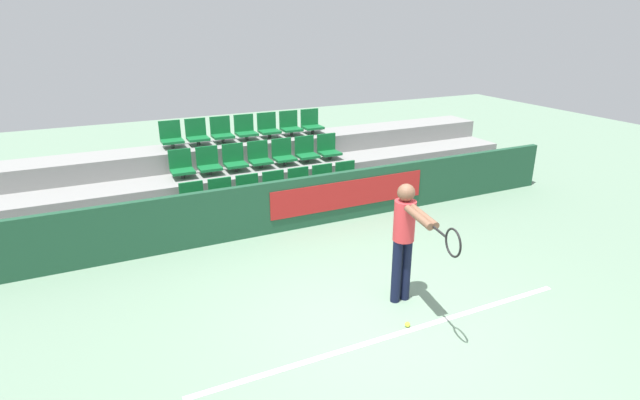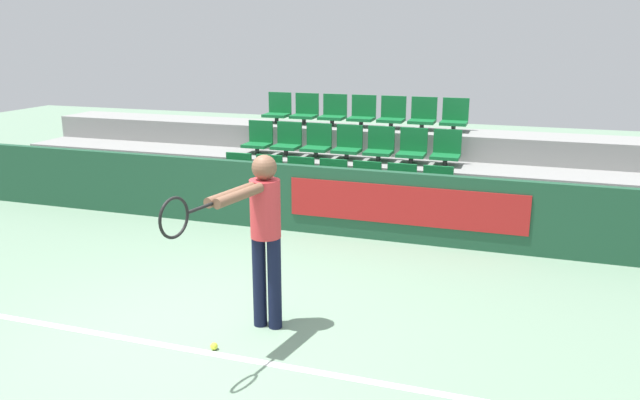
{
  "view_description": "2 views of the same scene",
  "coord_description": "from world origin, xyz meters",
  "px_view_note": "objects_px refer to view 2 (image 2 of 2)",
  "views": [
    {
      "loc": [
        -3.08,
        -4.53,
        3.66
      ],
      "look_at": [
        -0.04,
        1.85,
        1.06
      ],
      "focal_mm": 28.0,
      "sensor_mm": 36.0,
      "label": 1
    },
    {
      "loc": [
        2.69,
        -4.65,
        2.74
      ],
      "look_at": [
        0.49,
        1.92,
        0.87
      ],
      "focal_mm": 35.0,
      "sensor_mm": 36.0,
      "label": 2
    }
  ],
  "objects_px": {
    "stadium_chair_1": "(267,176)",
    "stadium_chair_11": "(380,147)",
    "stadium_chair_2": "(299,178)",
    "stadium_chair_16": "(333,112)",
    "stadium_chair_7": "(259,140)",
    "stadium_chair_18": "(392,115)",
    "stadium_chair_0": "(237,173)",
    "stadium_chair_10": "(348,145)",
    "stadium_chair_4": "(365,183)",
    "tennis_ball": "(214,346)",
    "stadium_chair_13": "(446,150)",
    "stadium_chair_9": "(317,143)",
    "stadium_chair_15": "(305,111)",
    "stadium_chair_12": "(412,148)",
    "stadium_chair_5": "(400,186)",
    "stadium_chair_17": "(362,114)",
    "stadium_chair_14": "(278,110)",
    "stadium_chair_20": "(455,117)",
    "stadium_chair_19": "(423,116)",
    "stadium_chair_8": "(287,141)",
    "stadium_chair_3": "(331,181)",
    "stadium_chair_6": "(437,189)"
  },
  "relations": [
    {
      "from": "stadium_chair_16",
      "to": "stadium_chair_20",
      "type": "bearing_deg",
      "value": 0.0
    },
    {
      "from": "stadium_chair_20",
      "to": "stadium_chair_14",
      "type": "bearing_deg",
      "value": 180.0
    },
    {
      "from": "stadium_chair_9",
      "to": "stadium_chair_13",
      "type": "distance_m",
      "value": 2.07
    },
    {
      "from": "stadium_chair_0",
      "to": "stadium_chair_9",
      "type": "xyz_separation_m",
      "value": [
        1.03,
        0.87,
        0.39
      ]
    },
    {
      "from": "stadium_chair_18",
      "to": "tennis_ball",
      "type": "bearing_deg",
      "value": -93.09
    },
    {
      "from": "stadium_chair_17",
      "to": "stadium_chair_19",
      "type": "distance_m",
      "value": 1.03
    },
    {
      "from": "stadium_chair_10",
      "to": "stadium_chair_4",
      "type": "bearing_deg",
      "value": -59.3
    },
    {
      "from": "stadium_chair_1",
      "to": "stadium_chair_4",
      "type": "distance_m",
      "value": 1.55
    },
    {
      "from": "stadium_chair_12",
      "to": "stadium_chair_18",
      "type": "bearing_deg",
      "value": 120.7
    },
    {
      "from": "stadium_chair_6",
      "to": "stadium_chair_16",
      "type": "xyz_separation_m",
      "value": [
        -2.07,
        1.74,
        0.79
      ]
    },
    {
      "from": "stadium_chair_5",
      "to": "stadium_chair_11",
      "type": "height_order",
      "value": "stadium_chair_11"
    },
    {
      "from": "stadium_chair_0",
      "to": "stadium_chair_10",
      "type": "bearing_deg",
      "value": 29.31
    },
    {
      "from": "stadium_chair_13",
      "to": "tennis_ball",
      "type": "distance_m",
      "value": 5.25
    },
    {
      "from": "stadium_chair_14",
      "to": "stadium_chair_18",
      "type": "distance_m",
      "value": 2.07
    },
    {
      "from": "stadium_chair_6",
      "to": "stadium_chair_18",
      "type": "height_order",
      "value": "stadium_chair_18"
    },
    {
      "from": "stadium_chair_8",
      "to": "stadium_chair_9",
      "type": "distance_m",
      "value": 0.52
    },
    {
      "from": "stadium_chair_20",
      "to": "stadium_chair_19",
      "type": "bearing_deg",
      "value": 180.0
    },
    {
      "from": "stadium_chair_0",
      "to": "stadium_chair_17",
      "type": "height_order",
      "value": "stadium_chair_17"
    },
    {
      "from": "stadium_chair_5",
      "to": "stadium_chair_16",
      "type": "relative_size",
      "value": 1.0
    },
    {
      "from": "stadium_chair_5",
      "to": "tennis_ball",
      "type": "height_order",
      "value": "stadium_chair_5"
    },
    {
      "from": "stadium_chair_11",
      "to": "stadium_chair_17",
      "type": "xyz_separation_m",
      "value": [
        -0.52,
        0.87,
        0.39
      ]
    },
    {
      "from": "stadium_chair_3",
      "to": "stadium_chair_8",
      "type": "distance_m",
      "value": 1.41
    },
    {
      "from": "stadium_chair_1",
      "to": "stadium_chair_11",
      "type": "distance_m",
      "value": 1.82
    },
    {
      "from": "stadium_chair_10",
      "to": "stadium_chair_20",
      "type": "xyz_separation_m",
      "value": [
        1.55,
        0.87,
        0.39
      ]
    },
    {
      "from": "stadium_chair_13",
      "to": "stadium_chair_16",
      "type": "height_order",
      "value": "stadium_chair_16"
    },
    {
      "from": "stadium_chair_4",
      "to": "stadium_chair_20",
      "type": "distance_m",
      "value": 2.17
    },
    {
      "from": "stadium_chair_2",
      "to": "stadium_chair_16",
      "type": "bearing_deg",
      "value": 90.0
    },
    {
      "from": "stadium_chair_13",
      "to": "stadium_chair_14",
      "type": "relative_size",
      "value": 1.0
    },
    {
      "from": "stadium_chair_18",
      "to": "stadium_chair_11",
      "type": "bearing_deg",
      "value": -90.0
    },
    {
      "from": "stadium_chair_2",
      "to": "stadium_chair_13",
      "type": "bearing_deg",
      "value": 22.83
    },
    {
      "from": "stadium_chair_4",
      "to": "stadium_chair_7",
      "type": "distance_m",
      "value": 2.28
    },
    {
      "from": "stadium_chair_5",
      "to": "stadium_chair_19",
      "type": "relative_size",
      "value": 1.0
    },
    {
      "from": "stadium_chair_15",
      "to": "stadium_chair_14",
      "type": "bearing_deg",
      "value": 180.0
    },
    {
      "from": "stadium_chair_2",
      "to": "stadium_chair_15",
      "type": "bearing_deg",
      "value": 106.53
    },
    {
      "from": "stadium_chair_6",
      "to": "stadium_chair_10",
      "type": "height_order",
      "value": "stadium_chair_10"
    },
    {
      "from": "stadium_chair_6",
      "to": "stadium_chair_11",
      "type": "relative_size",
      "value": 1.0
    },
    {
      "from": "stadium_chair_10",
      "to": "stadium_chair_12",
      "type": "relative_size",
      "value": 1.0
    },
    {
      "from": "stadium_chair_6",
      "to": "tennis_ball",
      "type": "xyz_separation_m",
      "value": [
        -1.35,
        -4.11,
        -0.58
      ]
    },
    {
      "from": "stadium_chair_8",
      "to": "stadium_chair_20",
      "type": "relative_size",
      "value": 1.0
    },
    {
      "from": "stadium_chair_5",
      "to": "stadium_chair_9",
      "type": "bearing_deg",
      "value": 150.69
    },
    {
      "from": "stadium_chair_4",
      "to": "stadium_chair_11",
      "type": "relative_size",
      "value": 1.0
    },
    {
      "from": "stadium_chair_9",
      "to": "stadium_chair_15",
      "type": "xyz_separation_m",
      "value": [
        -0.52,
        0.87,
        0.39
      ]
    },
    {
      "from": "stadium_chair_7",
      "to": "stadium_chair_20",
      "type": "distance_m",
      "value": 3.25
    },
    {
      "from": "stadium_chair_9",
      "to": "stadium_chair_18",
      "type": "relative_size",
      "value": 1.0
    },
    {
      "from": "stadium_chair_13",
      "to": "stadium_chair_15",
      "type": "relative_size",
      "value": 1.0
    },
    {
      "from": "stadium_chair_2",
      "to": "stadium_chair_16",
      "type": "height_order",
      "value": "stadium_chair_16"
    },
    {
      "from": "stadium_chair_1",
      "to": "stadium_chair_18",
      "type": "height_order",
      "value": "stadium_chair_18"
    },
    {
      "from": "stadium_chair_2",
      "to": "stadium_chair_19",
      "type": "height_order",
      "value": "stadium_chair_19"
    },
    {
      "from": "stadium_chair_18",
      "to": "stadium_chair_19",
      "type": "distance_m",
      "value": 0.52
    },
    {
      "from": "stadium_chair_7",
      "to": "stadium_chair_18",
      "type": "relative_size",
      "value": 1.0
    }
  ]
}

